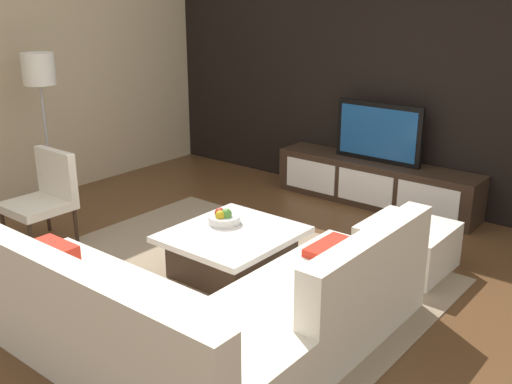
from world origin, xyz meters
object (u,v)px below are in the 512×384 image
sectional_couch (203,314)px  ottoman (407,246)px  floor_lamp (40,79)px  media_console (375,183)px  fruit_bowl (224,218)px  accent_chair_near (46,192)px  television (378,133)px  coffee_table (233,251)px

sectional_couch → ottoman: 2.07m
sectional_couch → floor_lamp: (-3.13, 0.92, 1.15)m
media_console → fruit_bowl: 2.23m
accent_chair_near → sectional_couch: bearing=-8.8°
sectional_couch → media_console: bearing=98.8°
floor_lamp → fruit_bowl: 2.55m
accent_chair_near → television: bearing=57.2°
television → sectional_couch: 3.37m
television → fruit_bowl: size_ratio=3.58×
media_console → fruit_bowl: size_ratio=8.30×
television → fruit_bowl: (-0.28, -2.20, -0.39)m
floor_lamp → television: bearing=42.1°
coffee_table → television: bearing=87.5°
sectional_couch → fruit_bowl: bearing=125.9°
television → coffee_table: 2.38m
television → fruit_bowl: 2.25m
fruit_bowl → coffee_table: bearing=-27.9°
media_console → television: bearing=90.0°
accent_chair_near → ottoman: bearing=29.6°
accent_chair_near → ottoman: 3.33m
coffee_table → accent_chair_near: size_ratio=1.20×
coffee_table → ottoman: size_ratio=1.49×
accent_chair_near → floor_lamp: 1.28m
media_console → television: (0.00, 0.00, 0.57)m
sectional_couch → accent_chair_near: 2.47m
television → floor_lamp: bearing=-137.9°
media_console → coffee_table: 2.30m
floor_lamp → ottoman: (3.62, 1.09, -1.23)m
coffee_table → fruit_bowl: fruit_bowl is taller
media_console → sectional_couch: size_ratio=0.97×
sectional_couch → television: bearing=98.8°
television → sectional_couch: (0.51, -3.29, -0.54)m
sectional_couch → accent_chair_near: bearing=170.2°
coffee_table → floor_lamp: (-2.52, -0.07, 1.23)m
television → coffee_table: bearing=-92.5°
fruit_bowl → sectional_couch: bearing=-54.1°
accent_chair_near → floor_lamp: floor_lamp is taller
media_console → accent_chair_near: accent_chair_near is taller
ottoman → fruit_bowl: fruit_bowl is taller
media_console → coffee_table: (-0.10, -2.30, -0.05)m
television → ottoman: 1.74m
media_console → fruit_bowl: fruit_bowl is taller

